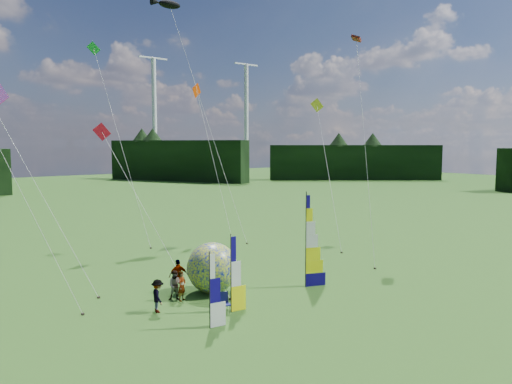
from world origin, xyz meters
TOP-DOWN VIEW (x-y plane):
  - ground at (0.00, 0.00)m, footprint 220.00×220.00m
  - treeline_ring at (0.00, 0.00)m, footprint 210.00×210.00m
  - turbine_left at (70.00, 95.00)m, footprint 8.00×1.20m
  - turbine_right at (45.00, 102.00)m, footprint 8.00×1.20m
  - feather_banner_main at (1.89, 3.12)m, footprint 1.34×0.61m
  - side_banner_left at (-3.87, 2.38)m, footprint 1.02×0.25m
  - side_banner_far at (-5.84, 1.28)m, footprint 0.98×0.24m
  - bol_inflatable at (-2.77, 5.57)m, footprint 3.45×3.45m
  - spectator_a at (-4.78, 5.40)m, footprint 0.67×0.59m
  - spectator_b at (-4.97, 5.71)m, footprint 0.83×0.73m
  - spectator_c at (-6.60, 4.59)m, footprint 0.62×1.09m
  - spectator_d at (-4.12, 6.88)m, footprint 1.12×0.68m
  - camp_chair at (-4.18, 2.51)m, footprint 0.71×0.71m
  - kite_whale at (6.56, 20.14)m, footprint 3.75×13.94m
  - kite_rainbow_delta at (-9.69, 12.16)m, footprint 12.94×14.94m
  - kite_parafoil at (10.57, 6.02)m, footprint 10.51×11.06m
  - small_kite_red at (-2.15, 15.87)m, footprint 4.30×11.21m
  - small_kite_orange at (6.19, 18.37)m, footprint 6.91×9.96m
  - small_kite_yellow at (12.77, 11.47)m, footprint 10.86×12.09m
  - small_kite_pink at (-11.64, 8.74)m, footprint 6.65×6.93m
  - small_kite_green at (0.10, 23.39)m, footprint 6.67×12.75m

SIDE VIEW (x-z plane):
  - ground at x=0.00m, z-range 0.00..0.00m
  - camp_chair at x=-4.18m, z-range 0.00..0.97m
  - spectator_a at x=-4.78m, z-range 0.00..1.55m
  - spectator_b at x=-4.97m, z-range 0.00..1.55m
  - spectator_c at x=-6.60m, z-range 0.00..1.60m
  - spectator_d at x=-4.12m, z-range 0.00..1.79m
  - bol_inflatable at x=-2.77m, z-range 0.00..2.75m
  - side_banner_far at x=-5.84m, z-range 0.00..3.30m
  - side_banner_left at x=-3.87m, z-range 0.00..3.67m
  - feather_banner_main at x=1.89m, z-range 0.00..5.21m
  - treeline_ring at x=0.00m, z-range 0.00..8.00m
  - small_kite_red at x=-2.15m, z-range 0.00..10.09m
  - small_kite_yellow at x=12.77m, z-range 0.00..12.56m
  - small_kite_pink at x=-11.64m, z-range 0.00..13.63m
  - kite_rainbow_delta at x=-9.69m, z-range 0.00..13.75m
  - small_kite_orange at x=6.19m, z-range 0.00..13.89m
  - kite_parafoil at x=10.57m, z-range 0.00..17.50m
  - small_kite_green at x=0.10m, z-range 0.00..17.66m
  - kite_whale at x=6.56m, z-range 0.00..22.32m
  - turbine_left at x=70.00m, z-range 0.00..30.00m
  - turbine_right at x=45.00m, z-range 0.00..30.00m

